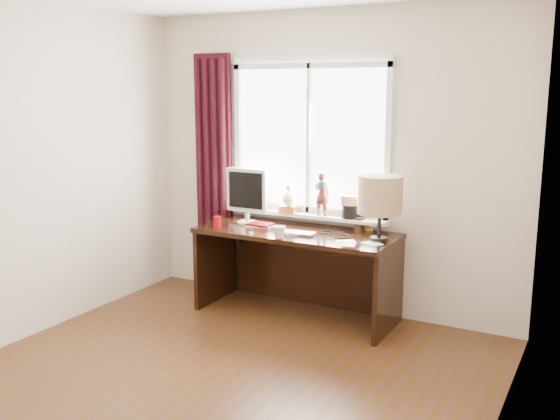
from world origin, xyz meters
The scene contains 16 objects.
floor centered at (0.00, 0.00, 0.00)m, with size 3.50×4.00×0.00m, color #462719.
wall_back centered at (0.00, 2.00, 1.30)m, with size 3.50×2.60×0.00m, color #C2B39B.
wall_right centered at (1.75, 0.00, 1.30)m, with size 4.00×2.60×0.00m, color #C2B39B.
laptop centered at (-0.03, 1.52, 0.76)m, with size 0.31×0.20×0.02m, color silver.
mug centered at (-0.10, 1.33, 0.80)m, with size 0.11×0.10×0.11m, color white.
red_cup centered at (-0.77, 1.44, 0.80)m, with size 0.07×0.07×0.09m, color #970807.
window centered at (-0.14, 1.95, 1.31)m, with size 1.52×0.20×1.40m.
curtain centered at (-1.13, 1.91, 1.12)m, with size 0.38×0.09×2.25m.
desk centered at (-0.10, 1.73, 0.51)m, with size 1.70×0.70×0.75m.
monitor centered at (-0.63, 1.69, 1.03)m, with size 0.40×0.18×0.49m.
notebook_stack centered at (-0.45, 1.62, 0.77)m, with size 0.24×0.19×0.03m.
brush_holder centered at (0.37, 1.87, 0.81)m, with size 0.09×0.09×0.25m.
icon_frame centered at (0.42, 1.93, 0.81)m, with size 0.10×0.04×0.13m.
table_lamp centered at (0.63, 1.63, 1.11)m, with size 0.35×0.35×0.52m.
loose_papers centered at (0.50, 1.46, 0.75)m, with size 0.39×0.29×0.00m.
desk_cables centered at (0.25, 1.65, 0.75)m, with size 0.31×0.22×0.01m.
Camera 1 is at (2.24, -2.95, 1.94)m, focal length 40.00 mm.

